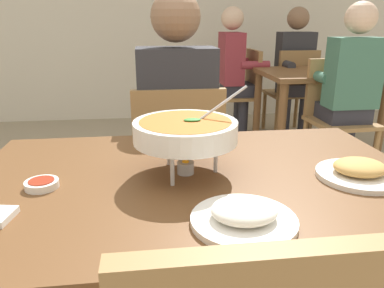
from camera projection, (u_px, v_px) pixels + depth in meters
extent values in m
cube|color=brown|center=(198.00, 183.00, 1.09)|extent=(1.32, 0.87, 0.04)
cylinder|color=brown|center=(37.00, 238.00, 1.49)|extent=(0.07, 0.07, 0.71)
cylinder|color=brown|center=(320.00, 219.00, 1.63)|extent=(0.07, 0.07, 0.71)
cube|color=olive|center=(176.00, 171.00, 1.95)|extent=(0.44, 0.44, 0.03)
cube|color=olive|center=(179.00, 139.00, 1.68)|extent=(0.42, 0.04, 0.45)
cylinder|color=olive|center=(205.00, 192.00, 2.22)|extent=(0.04, 0.04, 0.42)
cylinder|color=olive|center=(142.00, 195.00, 2.17)|extent=(0.04, 0.04, 0.42)
cylinder|color=olive|center=(218.00, 225.00, 1.86)|extent=(0.04, 0.04, 0.42)
cylinder|color=olive|center=(141.00, 230.00, 1.82)|extent=(0.04, 0.04, 0.42)
cylinder|color=#2D2D38|center=(194.00, 203.00, 2.04)|extent=(0.10, 0.10, 0.45)
cylinder|color=#2D2D38|center=(158.00, 206.00, 2.02)|extent=(0.10, 0.10, 0.45)
cube|color=#2D2D38|center=(176.00, 159.00, 1.90)|extent=(0.32, 0.32, 0.12)
cube|color=#2D2D33|center=(177.00, 103.00, 1.73)|extent=(0.36, 0.20, 0.50)
sphere|color=#846047|center=(176.00, 17.00, 1.61)|extent=(0.22, 0.22, 0.22)
cylinder|color=#2D2D33|center=(204.00, 103.00, 1.95)|extent=(0.08, 0.28, 0.08)
cylinder|color=#2D2D33|center=(143.00, 105.00, 1.91)|extent=(0.08, 0.28, 0.08)
cylinder|color=silver|center=(216.00, 156.00, 1.10)|extent=(0.01, 0.01, 0.10)
cylinder|color=silver|center=(168.00, 149.00, 1.16)|extent=(0.01, 0.01, 0.10)
cylinder|color=silver|center=(172.00, 168.00, 1.01)|extent=(0.01, 0.01, 0.10)
torus|color=silver|center=(185.00, 141.00, 1.07)|extent=(0.21, 0.21, 0.01)
cylinder|color=#B2B2B7|center=(186.00, 168.00, 1.10)|extent=(0.05, 0.05, 0.04)
cone|color=orange|center=(186.00, 158.00, 1.09)|extent=(0.02, 0.02, 0.04)
cylinder|color=white|center=(185.00, 131.00, 1.06)|extent=(0.30, 0.30, 0.06)
cylinder|color=#AD6023|center=(185.00, 123.00, 1.05)|extent=(0.26, 0.26, 0.01)
ellipsoid|color=#388433|center=(192.00, 120.00, 1.05)|extent=(0.05, 0.03, 0.01)
cylinder|color=silver|center=(215.00, 108.00, 1.07)|extent=(0.18, 0.01, 0.13)
cylinder|color=white|center=(244.00, 220.00, 0.83)|extent=(0.24, 0.24, 0.01)
ellipsoid|color=white|center=(244.00, 210.00, 0.82)|extent=(0.15, 0.13, 0.04)
cylinder|color=white|center=(359.00, 175.00, 1.07)|extent=(0.24, 0.24, 0.01)
ellipsoid|color=tan|center=(360.00, 167.00, 1.06)|extent=(0.15, 0.13, 0.04)
cylinder|color=white|center=(42.00, 184.00, 1.01)|extent=(0.09, 0.09, 0.02)
cylinder|color=maroon|center=(41.00, 181.00, 1.00)|extent=(0.07, 0.07, 0.01)
cube|color=brown|center=(319.00, 74.00, 3.29)|extent=(1.00, 0.80, 0.04)
cylinder|color=brown|center=(281.00, 127.00, 3.03)|extent=(0.07, 0.07, 0.71)
cylinder|color=brown|center=(381.00, 123.00, 3.14)|extent=(0.07, 0.07, 0.71)
cylinder|color=brown|center=(257.00, 108.00, 3.67)|extent=(0.07, 0.07, 0.71)
cylinder|color=brown|center=(341.00, 105.00, 3.78)|extent=(0.07, 0.07, 0.71)
cube|color=olive|center=(288.00, 94.00, 3.97)|extent=(0.45, 0.45, 0.03)
cube|color=olive|center=(298.00, 74.00, 3.71)|extent=(0.42, 0.05, 0.45)
cylinder|color=olive|center=(296.00, 109.00, 4.25)|extent=(0.04, 0.04, 0.42)
cylinder|color=olive|center=(264.00, 111.00, 4.19)|extent=(0.04, 0.04, 0.42)
cylinder|color=olive|center=(311.00, 118.00, 3.89)|extent=(0.04, 0.04, 0.42)
cylinder|color=olive|center=(277.00, 119.00, 3.84)|extent=(0.04, 0.04, 0.42)
cube|color=olive|center=(341.00, 123.00, 2.85)|extent=(0.47, 0.47, 0.03)
cube|color=olive|center=(331.00, 87.00, 2.96)|extent=(0.42, 0.07, 0.45)
cylinder|color=olive|center=(328.00, 160.00, 2.71)|extent=(0.04, 0.04, 0.42)
cylinder|color=olive|center=(375.00, 157.00, 2.78)|extent=(0.04, 0.04, 0.42)
cylinder|color=olive|center=(304.00, 144.00, 3.07)|extent=(0.04, 0.04, 0.42)
cylinder|color=olive|center=(346.00, 141.00, 3.14)|extent=(0.04, 0.04, 0.42)
cube|color=olive|center=(233.00, 96.00, 3.83)|extent=(0.45, 0.45, 0.03)
cube|color=olive|center=(253.00, 72.00, 3.78)|extent=(0.05, 0.42, 0.45)
cylinder|color=olive|center=(211.00, 114.00, 4.05)|extent=(0.04, 0.04, 0.42)
cylinder|color=olive|center=(219.00, 123.00, 3.70)|extent=(0.04, 0.04, 0.42)
cylinder|color=olive|center=(245.00, 112.00, 4.11)|extent=(0.04, 0.04, 0.42)
cylinder|color=olive|center=(256.00, 121.00, 3.75)|extent=(0.04, 0.04, 0.42)
cylinder|color=#2D2D38|center=(285.00, 117.00, 3.87)|extent=(0.10, 0.10, 0.45)
cylinder|color=#2D2D38|center=(303.00, 116.00, 3.90)|extent=(0.10, 0.10, 0.45)
cube|color=#2D2D38|center=(295.00, 89.00, 3.83)|extent=(0.32, 0.32, 0.12)
cube|color=#2D2D33|center=(295.00, 57.00, 3.81)|extent=(0.36, 0.20, 0.50)
sphere|color=#846047|center=(298.00, 18.00, 3.69)|extent=(0.22, 0.22, 0.22)
cylinder|color=#2D2D33|center=(287.00, 65.00, 3.62)|extent=(0.08, 0.28, 0.08)
cylinder|color=#2D2D33|center=(318.00, 64.00, 3.66)|extent=(0.08, 0.28, 0.08)
cylinder|color=#2D2D38|center=(347.00, 145.00, 2.99)|extent=(0.10, 0.10, 0.45)
cylinder|color=#2D2D38|center=(323.00, 146.00, 2.97)|extent=(0.10, 0.10, 0.45)
cube|color=#2D2D38|center=(342.00, 112.00, 2.85)|extent=(0.32, 0.32, 0.12)
cube|color=#3D6B56|center=(353.00, 73.00, 2.68)|extent=(0.36, 0.20, 0.50)
sphere|color=beige|center=(361.00, 18.00, 2.56)|extent=(0.22, 0.22, 0.22)
cylinder|color=#3D6B56|center=(358.00, 76.00, 2.90)|extent=(0.08, 0.28, 0.08)
cylinder|color=#3D6B56|center=(319.00, 77.00, 2.86)|extent=(0.08, 0.28, 0.08)
cylinder|color=#2D2D38|center=(243.00, 118.00, 3.80)|extent=(0.10, 0.10, 0.45)
cylinder|color=#2D2D38|center=(238.00, 114.00, 3.99)|extent=(0.10, 0.10, 0.45)
cube|color=#2D2D38|center=(238.00, 89.00, 3.80)|extent=(0.32, 0.32, 0.12)
cube|color=maroon|center=(231.00, 58.00, 3.69)|extent=(0.20, 0.36, 0.50)
sphere|color=beige|center=(233.00, 18.00, 3.57)|extent=(0.22, 0.22, 0.22)
cylinder|color=maroon|center=(255.00, 65.00, 3.58)|extent=(0.28, 0.08, 0.08)
cylinder|color=maroon|center=(246.00, 62.00, 3.88)|extent=(0.28, 0.08, 0.08)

